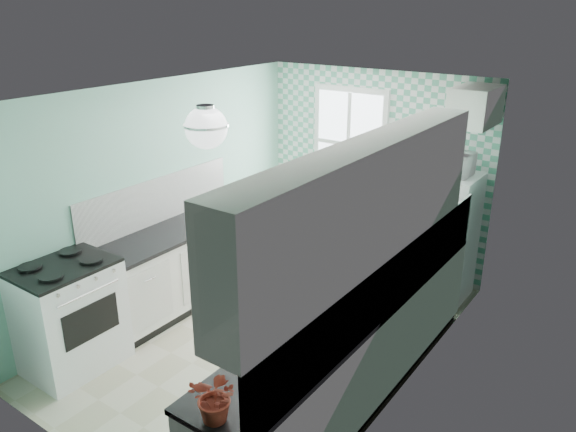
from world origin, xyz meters
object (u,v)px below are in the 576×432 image
Objects in this scene: fridge at (443,236)px; sink at (396,271)px; potted_plant at (216,397)px; fruit_bowl at (278,365)px; microwave at (451,163)px; ceiling_light at (206,127)px; stove at (69,314)px.

fridge reaches higher than sink.
fridge is at bearing 91.33° from potted_plant.
potted_plant reaches higher than fruit_bowl.
microwave is (0.00, 0.00, 0.87)m from fridge.
microwave reaches higher than potted_plant.
ceiling_light reaches higher than sink.
ceiling_light is 0.66× the size of sink.
fridge is 1.44× the size of stove.
fruit_bowl is at bearing 3.50° from stove.
ceiling_light reaches higher than fruit_bowl.
potted_plant is at bearing 93.65° from microwave.
potted_plant is 3.93m from microwave.
potted_plant is at bearing -90.00° from fruit_bowl.
fruit_bowl is 3.36m from microwave.
ceiling_light is 2.26m from stove.
microwave is at bearing 91.32° from potted_plant.
ceiling_light is 1.06× the size of potted_plant.
stove is 2.53m from potted_plant.
ceiling_light is 0.34× the size of stove.
ceiling_light reaches higher than stove.
fridge is 6.21× the size of fruit_bowl.
sink is 1.83m from fruit_bowl.
fridge reaches higher than potted_plant.
potted_plant is (2.40, -0.58, 0.57)m from stove.
fruit_bowl is at bearing 90.00° from potted_plant.
potted_plant is at bearing -92.85° from sink.
fruit_bowl is (2.40, 0.03, 0.43)m from stove.
ceiling_light is at bearing 69.33° from microwave.
microwave is at bearing 58.02° from stove.
fridge is 2.80× the size of sink.
fridge is 1.48m from sink.
fridge is (1.11, 2.62, -1.58)m from ceiling_light.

